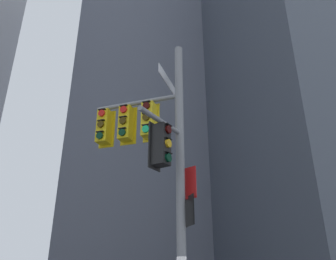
# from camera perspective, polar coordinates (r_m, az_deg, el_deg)

# --- Properties ---
(building_mid_block) EXTENTS (14.85, 14.85, 43.07)m
(building_mid_block) POSITION_cam_1_polar(r_m,az_deg,el_deg) (37.17, -2.98, 8.18)
(building_mid_block) COLOR slate
(building_mid_block) RESTS_ON ground
(signal_pole_assembly) EXTENTS (2.56, 2.79, 8.23)m
(signal_pole_assembly) POSITION_cam_1_polar(r_m,az_deg,el_deg) (8.76, -2.48, -3.96)
(signal_pole_assembly) COLOR gray
(signal_pole_assembly) RESTS_ON ground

